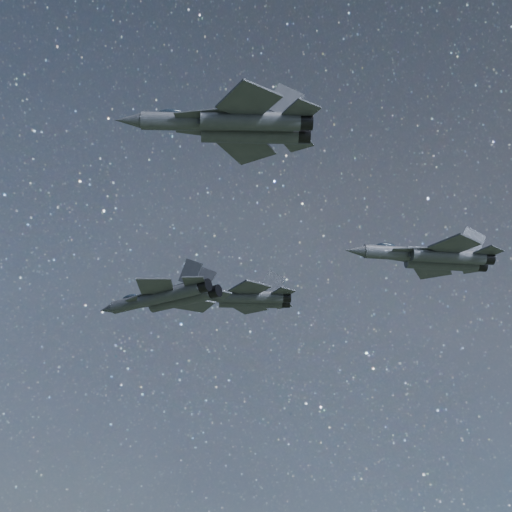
# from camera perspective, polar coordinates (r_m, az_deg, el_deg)

# --- Properties ---
(jet_lead) EXTENTS (19.29, 12.95, 4.87)m
(jet_lead) POSITION_cam_1_polar(r_m,az_deg,el_deg) (90.19, -7.19, -3.26)
(jet_lead) COLOR #2D3038
(jet_left) EXTENTS (18.24, 12.37, 4.59)m
(jet_left) POSITION_cam_1_polar(r_m,az_deg,el_deg) (97.28, -1.27, -3.33)
(jet_left) COLOR #2D3038
(jet_right) EXTENTS (18.15, 12.29, 4.57)m
(jet_right) POSITION_cam_1_polar(r_m,az_deg,el_deg) (63.49, -1.78, 10.46)
(jet_right) COLOR #2D3038
(jet_slot) EXTENTS (16.96, 11.26, 4.31)m
(jet_slot) POSITION_cam_1_polar(r_m,az_deg,el_deg) (80.10, 13.96, -0.07)
(jet_slot) COLOR #2D3038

